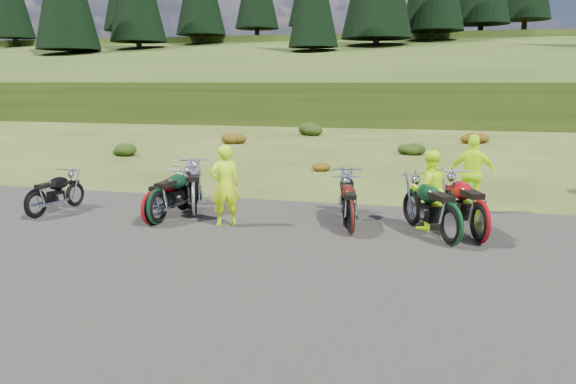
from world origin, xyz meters
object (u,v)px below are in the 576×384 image
(motorcycle_7, at_px, (450,247))
(person_middle, at_px, (225,187))
(motorcycle_0, at_px, (37,219))
(motorcycle_3, at_px, (194,217))

(motorcycle_7, xyz_separation_m, person_middle, (-4.56, 0.40, 0.86))
(person_middle, bearing_deg, motorcycle_7, 143.64)
(motorcycle_0, distance_m, person_middle, 4.41)
(motorcycle_0, xyz_separation_m, person_middle, (4.31, 0.43, 0.86))
(motorcycle_0, xyz_separation_m, motorcycle_3, (3.33, 1.03, 0.00))
(motorcycle_0, distance_m, motorcycle_7, 8.87)
(motorcycle_3, height_order, motorcycle_7, motorcycle_7)
(motorcycle_7, bearing_deg, motorcycle_0, 61.19)
(motorcycle_3, bearing_deg, motorcycle_0, 85.60)
(motorcycle_0, distance_m, motorcycle_3, 3.49)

